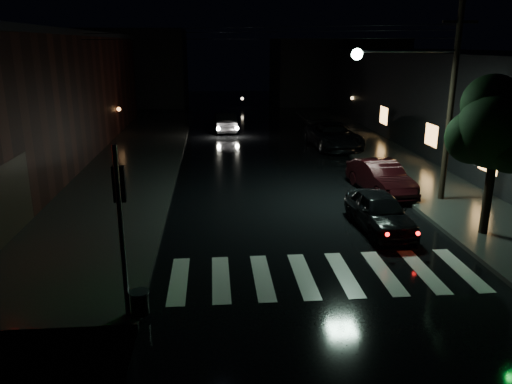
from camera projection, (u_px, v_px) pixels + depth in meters
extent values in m
plane|color=black|center=(221.00, 287.00, 13.85)|extent=(120.00, 120.00, 0.00)
cube|color=#282826|center=(123.00, 168.00, 26.78)|extent=(6.00, 44.00, 0.15)
cube|color=#282826|center=(394.00, 163.00, 28.02)|extent=(4.00, 44.00, 0.15)
cube|color=black|center=(483.00, 101.00, 31.59)|extent=(10.00, 40.00, 6.00)
cube|color=black|center=(121.00, 67.00, 54.84)|extent=(14.00, 10.00, 8.00)
cube|color=black|center=(335.00, 71.00, 56.98)|extent=(14.00, 10.00, 7.00)
cube|color=beige|center=(324.00, 275.00, 14.57)|extent=(9.00, 3.00, 0.01)
cylinder|color=slate|center=(122.00, 234.00, 11.58)|extent=(0.12, 0.12, 4.20)
cylinder|color=black|center=(140.00, 303.00, 12.13)|extent=(0.44, 0.44, 0.55)
cylinder|color=slate|center=(139.00, 292.00, 12.04)|extent=(0.48, 0.48, 0.04)
cube|color=black|center=(119.00, 184.00, 11.43)|extent=(0.28, 0.16, 0.85)
sphere|color=#0CFF33|center=(121.00, 193.00, 11.58)|extent=(0.20, 0.20, 0.20)
cylinder|color=black|center=(488.00, 191.00, 17.00)|extent=(0.30, 0.30, 3.00)
sphere|color=black|center=(497.00, 130.00, 16.41)|extent=(2.60, 2.60, 2.60)
sphere|color=black|center=(510.00, 140.00, 16.86)|extent=(1.80, 1.80, 1.80)
sphere|color=black|center=(472.00, 137.00, 16.82)|extent=(1.80, 1.80, 1.80)
sphere|color=black|center=(511.00, 149.00, 15.99)|extent=(1.60, 1.60, 1.60)
sphere|color=black|center=(492.00, 104.00, 16.65)|extent=(2.00, 2.00, 2.00)
cylinder|color=black|center=(451.00, 104.00, 20.14)|extent=(0.24, 0.24, 8.00)
cube|color=black|center=(460.00, 22.00, 19.24)|extent=(1.40, 0.10, 0.10)
cylinder|color=slate|center=(407.00, 51.00, 19.38)|extent=(4.00, 0.08, 0.08)
sphere|color=#BFFFD8|center=(357.00, 54.00, 19.25)|extent=(0.44, 0.44, 0.44)
imported|color=black|center=(379.00, 211.00, 17.99)|extent=(1.86, 4.12, 1.37)
imported|color=black|center=(381.00, 177.00, 22.40)|extent=(2.12, 4.61, 1.46)
imported|color=black|center=(331.00, 135.00, 32.61)|extent=(2.66, 5.36, 1.50)
imported|color=black|center=(334.00, 136.00, 32.03)|extent=(3.07, 6.03, 1.63)
imported|color=black|center=(225.00, 122.00, 38.16)|extent=(1.73, 4.49, 1.46)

